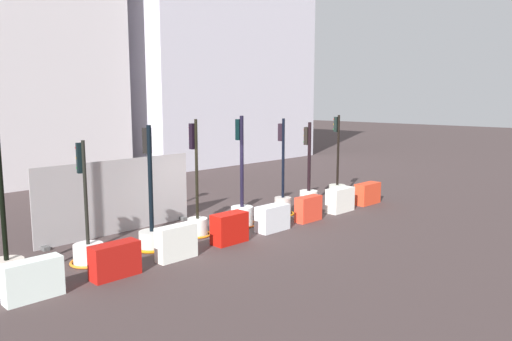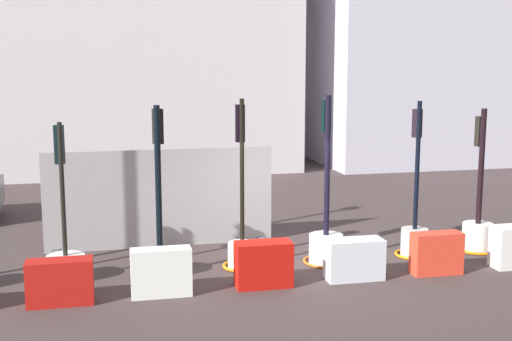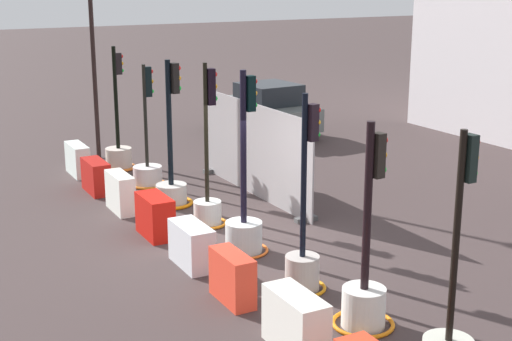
# 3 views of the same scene
# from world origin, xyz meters

# --- Properties ---
(ground_plane) EXTENTS (120.00, 120.00, 0.00)m
(ground_plane) POSITION_xyz_m (0.00, 0.00, 0.00)
(ground_plane) COLOR #3F3232
(traffic_light_0) EXTENTS (0.89, 0.89, 3.23)m
(traffic_light_0) POSITION_xyz_m (-6.21, -0.03, 0.47)
(traffic_light_0) COLOR beige
(traffic_light_0) RESTS_ON ground_plane
(traffic_light_1) EXTENTS (0.89, 0.89, 2.96)m
(traffic_light_1) POSITION_xyz_m (-4.33, 0.06, 0.43)
(traffic_light_1) COLOR silver
(traffic_light_1) RESTS_ON ground_plane
(traffic_light_2) EXTENTS (0.96, 0.96, 3.25)m
(traffic_light_2) POSITION_xyz_m (-2.59, -0.03, 0.54)
(traffic_light_2) COLOR beige
(traffic_light_2) RESTS_ON ground_plane
(traffic_light_3) EXTENTS (0.80, 0.80, 3.34)m
(traffic_light_3) POSITION_xyz_m (-0.96, 0.09, 0.61)
(traffic_light_3) COLOR silver
(traffic_light_3) RESTS_ON ground_plane
(traffic_light_4) EXTENTS (0.92, 0.92, 3.39)m
(traffic_light_4) POSITION_xyz_m (0.76, 0.01, 0.55)
(traffic_light_4) COLOR silver
(traffic_light_4) RESTS_ON ground_plane
(traffic_light_5) EXTENTS (0.80, 0.80, 3.25)m
(traffic_light_5) POSITION_xyz_m (2.73, 0.05, 0.56)
(traffic_light_5) COLOR #B7AEA7
(traffic_light_5) RESTS_ON ground_plane
(traffic_light_6) EXTENTS (0.94, 0.94, 3.07)m
(traffic_light_6) POSITION_xyz_m (4.26, 0.14, 0.53)
(traffic_light_6) COLOR silver
(traffic_light_6) RESTS_ON ground_plane
(traffic_light_7) EXTENTS (0.64, 0.64, 3.28)m
(traffic_light_7) POSITION_xyz_m (6.02, 0.12, 0.58)
(traffic_light_7) COLOR beige
(traffic_light_7) RESTS_ON ground_plane
(construction_barrier_0) EXTENTS (1.12, 0.39, 0.80)m
(construction_barrier_0) POSITION_xyz_m (-6.12, -1.16, 0.40)
(construction_barrier_0) COLOR white
(construction_barrier_0) RESTS_ON ground_plane
(construction_barrier_1) EXTENTS (1.10, 0.44, 0.77)m
(construction_barrier_1) POSITION_xyz_m (-4.36, -1.22, 0.38)
(construction_barrier_1) COLOR #B01510
(construction_barrier_1) RESTS_ON ground_plane
(construction_barrier_2) EXTENTS (1.05, 0.38, 0.85)m
(construction_barrier_2) POSITION_xyz_m (-2.68, -1.20, 0.42)
(construction_barrier_2) COLOR white
(construction_barrier_2) RESTS_ON ground_plane
(construction_barrier_3) EXTENTS (1.02, 0.49, 0.83)m
(construction_barrier_3) POSITION_xyz_m (-0.83, -1.12, 0.41)
(construction_barrier_3) COLOR red
(construction_barrier_3) RESTS_ON ground_plane
(construction_barrier_4) EXTENTS (1.08, 0.49, 0.77)m
(construction_barrier_4) POSITION_xyz_m (0.92, -1.12, 0.38)
(construction_barrier_4) COLOR silver
(construction_barrier_4) RESTS_ON ground_plane
(construction_barrier_5) EXTENTS (0.97, 0.39, 0.81)m
(construction_barrier_5) POSITION_xyz_m (2.58, -1.17, 0.40)
(construction_barrier_5) COLOR red
(construction_barrier_5) RESTS_ON ground_plane
(construction_barrier_6) EXTENTS (1.11, 0.48, 0.83)m
(construction_barrier_6) POSITION_xyz_m (4.40, -1.14, 0.42)
(construction_barrier_6) COLOR white
(construction_barrier_6) RESTS_ON ground_plane
(car_grey_saloon) EXTENTS (4.00, 2.39, 1.67)m
(car_grey_saloon) POSITION_xyz_m (-8.06, 5.51, 0.82)
(car_grey_saloon) COLOR slate
(car_grey_saloon) RESTS_ON ground_plane
(site_fence_panel) EXTENTS (4.99, 0.50, 2.16)m
(site_fence_panel) POSITION_xyz_m (-2.38, 1.96, 1.05)
(site_fence_panel) COLOR #9D989A
(site_fence_panel) RESTS_ON ground_plane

